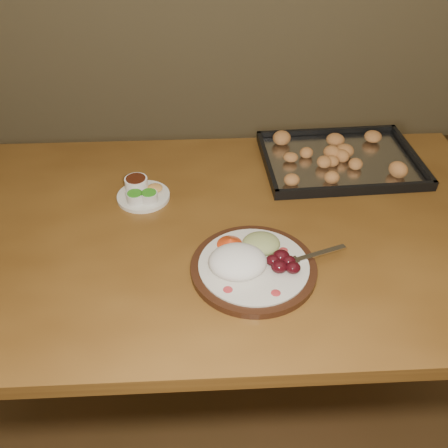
{
  "coord_description": "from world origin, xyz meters",
  "views": [
    {
      "loc": [
        -0.2,
        -0.76,
        1.56
      ],
      "look_at": [
        -0.16,
        0.22,
        0.77
      ],
      "focal_mm": 40.0,
      "sensor_mm": 36.0,
      "label": 1
    }
  ],
  "objects": [
    {
      "name": "dining_table",
      "position": [
        -0.16,
        0.23,
        0.65
      ],
      "size": [
        1.51,
        0.92,
        0.75
      ],
      "rotation": [
        0.0,
        0.0,
        0.01
      ],
      "color": "brown",
      "rests_on": "ground"
    },
    {
      "name": "dinner_plate",
      "position": [
        -0.1,
        0.07,
        0.77
      ],
      "size": [
        0.37,
        0.29,
        0.07
      ],
      "rotation": [
        0.0,
        0.0,
        0.02
      ],
      "color": "black",
      "rests_on": "dining_table"
    },
    {
      "name": "condiment_saucer",
      "position": [
        -0.38,
        0.37,
        0.77
      ],
      "size": [
        0.14,
        0.14,
        0.05
      ],
      "rotation": [
        0.0,
        0.0,
        0.35
      ],
      "color": "silver",
      "rests_on": "dining_table"
    },
    {
      "name": "baking_tray",
      "position": [
        0.21,
        0.52,
        0.77
      ],
      "size": [
        0.48,
        0.36,
        0.05
      ],
      "rotation": [
        0.0,
        0.0,
        0.06
      ],
      "color": "black",
      "rests_on": "dining_table"
    }
  ]
}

